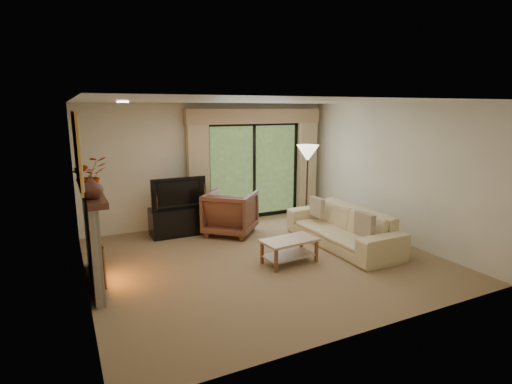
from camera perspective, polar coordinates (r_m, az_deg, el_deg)
name	(u,v)px	position (r m, az deg, el deg)	size (l,w,h in m)	color
floor	(264,259)	(6.83, 1.12, -9.54)	(5.50, 5.50, 0.00)	#876C4C
ceiling	(264,101)	(6.36, 1.22, 12.84)	(5.50, 5.50, 0.00)	silver
wall_back	(211,164)	(8.73, -6.38, 3.96)	(5.00, 5.00, 0.00)	beige
wall_front	(371,222)	(4.45, 16.12, -4.15)	(5.00, 5.00, 0.00)	beige
wall_left	(80,200)	(5.77, -23.88, -1.09)	(5.00, 5.00, 0.00)	beige
wall_right	(391,172)	(8.09, 18.78, 2.76)	(5.00, 5.00, 0.00)	beige
fireplace	(92,239)	(6.13, -22.36, -6.22)	(0.24, 1.70, 1.37)	gray
mirror	(77,150)	(5.87, -24.16, 5.54)	(0.07, 1.45, 1.02)	gold
sliding_door	(254,171)	(9.10, -0.31, 3.08)	(2.26, 0.10, 2.16)	black
curtain_left	(198,171)	(8.49, -8.22, 3.00)	(0.45, 0.18, 2.35)	tan
curtain_right	(307,163)	(9.65, 7.23, 4.09)	(0.45, 0.18, 2.35)	tan
cornice	(256,116)	(8.91, -0.06, 10.77)	(3.20, 0.24, 0.32)	tan
media_console	(179,221)	(8.16, -10.99, -4.09)	(1.11, 0.50, 0.56)	black
tv	(177,192)	(8.02, -11.16, -0.04)	(1.08, 0.14, 0.62)	black
armchair	(231,213)	(8.03, -3.66, -2.98)	(0.93, 0.96, 0.87)	brown
sofa	(342,227)	(7.53, 12.16, -4.93)	(2.39, 0.93, 0.70)	#C6B384
pillow_near	(365,225)	(6.91, 15.25, -4.55)	(0.11, 0.41, 0.41)	brown
pillow_far	(317,207)	(7.96, 8.72, -2.15)	(0.10, 0.38, 0.38)	brown
coffee_table	(289,251)	(6.61, 4.78, -8.41)	(0.91, 0.50, 0.41)	tan
floor_lamp	(307,186)	(8.53, 7.27, 0.83)	(0.47, 0.47, 1.74)	#FAEBCB
vase	(91,187)	(5.45, -22.46, 0.66)	(0.28, 0.28, 0.30)	#4C281E
branches	(89,175)	(5.76, -22.78, 2.22)	(0.45, 0.39, 0.50)	#962804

